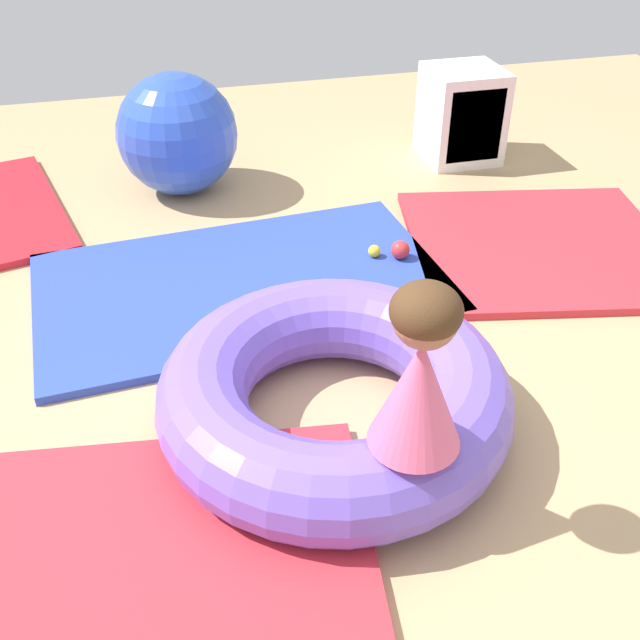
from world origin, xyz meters
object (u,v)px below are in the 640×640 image
object	(u,v)px
play_ball_yellow	(374,251)
play_ball_red	(400,250)
child_in_pink	(420,371)
storage_cube	(463,116)
inflatable_cushion	(334,394)
exercise_ball_large	(177,134)

from	to	relation	value
play_ball_yellow	play_ball_red	size ratio (longest dim) A/B	0.67
child_in_pink	storage_cube	xyz separation A→B (m)	(1.30, 2.62, -0.31)
play_ball_yellow	play_ball_red	distance (m)	0.13
play_ball_red	storage_cube	distance (m)	1.42
inflatable_cushion	child_in_pink	bearing A→B (deg)	-74.53
inflatable_cushion	play_ball_red	bearing A→B (deg)	58.98
child_in_pink	storage_cube	distance (m)	2.94
inflatable_cushion	play_ball_yellow	size ratio (longest dim) A/B	20.51
play_ball_red	inflatable_cushion	bearing A→B (deg)	-121.02
inflatable_cushion	play_ball_red	xyz separation A→B (m)	(0.62, 1.03, -0.08)
inflatable_cushion	play_ball_yellow	xyz separation A→B (m)	(0.50, 1.07, -0.09)
storage_cube	play_ball_red	bearing A→B (deg)	-124.98
play_ball_yellow	storage_cube	bearing A→B (deg)	50.16
child_in_pink	play_ball_yellow	distance (m)	1.64
storage_cube	exercise_ball_large	bearing A→B (deg)	-179.29
inflatable_cushion	storage_cube	size ratio (longest dim) A/B	2.24
child_in_pink	exercise_ball_large	bearing A→B (deg)	15.65
exercise_ball_large	play_ball_yellow	bearing A→B (deg)	-52.82
play_ball_yellow	exercise_ball_large	world-z (taller)	exercise_ball_large
exercise_ball_large	child_in_pink	bearing A→B (deg)	-80.30
child_in_pink	storage_cube	bearing A→B (deg)	-20.49
child_in_pink	inflatable_cushion	bearing A→B (deg)	21.43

